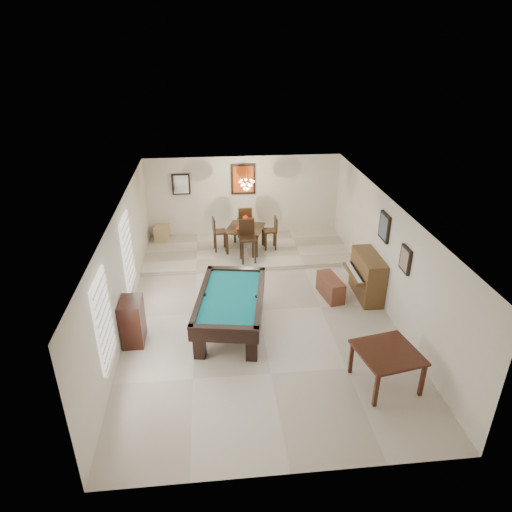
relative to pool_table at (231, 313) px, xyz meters
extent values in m
cube|color=beige|center=(0.68, 0.67, -0.43)|extent=(6.00, 9.00, 0.02)
cube|color=silver|center=(0.68, 5.17, 0.88)|extent=(6.00, 0.04, 2.60)
cube|color=silver|center=(0.68, -3.83, 0.88)|extent=(6.00, 0.04, 2.60)
cube|color=silver|center=(-2.32, 0.67, 0.88)|extent=(0.04, 9.00, 2.60)
cube|color=silver|center=(3.68, 0.67, 0.88)|extent=(0.04, 9.00, 2.60)
cube|color=white|center=(0.68, 0.67, 2.18)|extent=(6.00, 9.00, 0.04)
cube|color=beige|center=(0.68, 3.92, -0.36)|extent=(6.00, 2.50, 0.12)
cube|color=white|center=(-2.29, -1.53, 0.98)|extent=(0.06, 1.00, 1.70)
cube|color=white|center=(-2.29, 1.27, 0.98)|extent=(0.06, 1.00, 1.70)
cube|color=brown|center=(2.52, 1.13, -0.16)|extent=(0.53, 1.00, 0.53)
cube|color=black|center=(-2.08, -0.24, 0.08)|extent=(0.45, 0.67, 1.00)
cube|color=tan|center=(-1.90, 4.84, -0.08)|extent=(0.46, 0.54, 0.45)
cube|color=#D84C14|center=(0.68, 5.13, 1.48)|extent=(0.75, 0.06, 0.95)
cube|color=white|center=(-1.22, 5.13, 1.38)|extent=(0.55, 0.06, 0.65)
cube|color=slate|center=(3.64, 0.97, 1.48)|extent=(0.06, 0.55, 0.65)
cube|color=gray|center=(3.64, -0.33, 1.28)|extent=(0.06, 0.45, 0.55)
camera|label=1|loc=(-0.31, -8.43, 5.50)|focal=32.00mm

